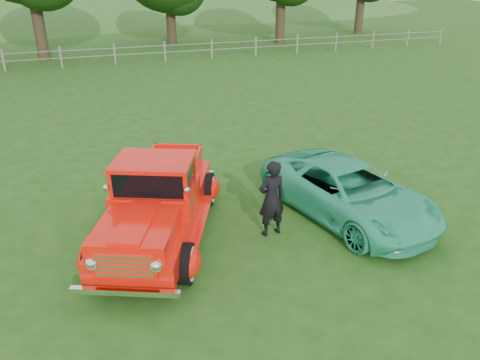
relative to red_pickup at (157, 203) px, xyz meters
name	(u,v)px	position (x,y,z in m)	size (l,w,h in m)	color
ground	(247,261)	(1.40, -1.51, -0.80)	(140.00, 140.00, 0.00)	#1C4A13
distant_hills	(54,52)	(-2.69, 57.95, -5.34)	(116.00, 60.00, 18.00)	#2D6324
fence_line	(115,54)	(1.40, 20.49, -0.19)	(48.00, 0.12, 1.20)	slate
red_pickup	(157,203)	(0.00, 0.00, 0.00)	(3.64, 5.26, 1.78)	black
teal_sedan	(348,191)	(4.19, -0.54, -0.18)	(2.05, 4.45, 1.24)	#2EB887
man	(272,199)	(2.24, -0.70, 0.04)	(0.61, 0.40, 1.67)	black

